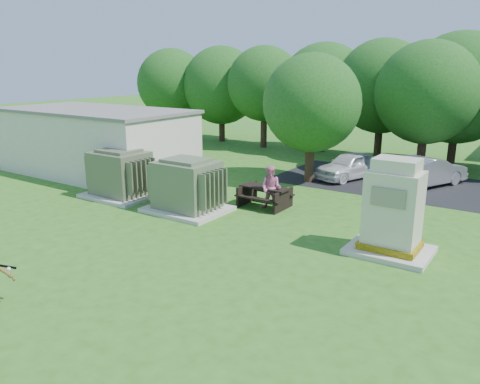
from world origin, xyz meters
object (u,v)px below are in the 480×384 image
Objects in this scene: generator_cabinet at (393,213)px; car_silver_a at (427,171)px; car_white at (350,166)px; person_by_generator at (401,233)px; person_at_picnic at (271,188)px; transformer_left at (120,175)px; transformer_right at (187,187)px; picnic_table at (265,194)px.

generator_cabinet reaches higher than car_silver_a.
person_by_generator is at bearing -40.32° from car_white.
person_at_picnic is 0.41× the size of car_silver_a.
car_silver_a is (10.44, 9.33, -0.27)m from transformer_left.
picnic_table is at bearing 44.76° from transformer_right.
picnic_table is 6.62m from car_white.
car_silver_a is at bearing 30.02° from car_white.
transformer_left is 6.29m from picnic_table.
picnic_table is (-5.61, 2.00, -0.75)m from generator_cabinet.
picnic_table is 8.48m from car_silver_a.
person_at_picnic is at bearing 37.49° from transformer_right.
car_white is 3.59m from car_silver_a.
transformer_left is 0.77× the size of car_white.
transformer_right is at bearing -178.78° from generator_cabinet.
person_by_generator is 0.39× the size of car_white.
person_at_picnic is at bearing 160.75° from generator_cabinet.
generator_cabinet is 6.00m from picnic_table.
car_silver_a is (3.53, 0.62, 0.03)m from car_white.
car_silver_a reaches higher than picnic_table.
generator_cabinet reaches higher than transformer_left.
car_silver_a is at bearing 57.58° from picnic_table.
person_by_generator is at bearing 123.25° from car_silver_a.
transformer_right is at bearing -135.24° from picnic_table.
generator_cabinet is at bearing 1.22° from transformer_right.
person_at_picnic is (2.59, 1.98, -0.10)m from transformer_right.
generator_cabinet is 5.53m from person_at_picnic.
person_by_generator is 9.39m from car_silver_a.
person_at_picnic is at bearing 24.44° from person_by_generator.
picnic_table is 0.50× the size of car_white.
person_by_generator is 9.96m from car_white.
person_by_generator is (0.32, -0.12, -0.52)m from generator_cabinet.
person_at_picnic is at bearing 17.52° from transformer_left.
car_silver_a is at bearing 54.17° from transformer_right.
picnic_table is 0.46× the size of car_silver_a.
car_silver_a is (6.74, 9.33, -0.27)m from transformer_right.
person_by_generator reaches higher than car_silver_a.
picnic_table is at bearing 20.23° from transformer_left.
picnic_table is at bearing 82.36° from car_silver_a.
car_white is (-4.92, 8.67, -0.09)m from person_by_generator.
person_by_generator is (11.82, 0.05, -0.22)m from transformer_left.
transformer_right is 0.77× the size of car_white.
picnic_table is at bearing 148.76° from person_at_picnic.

